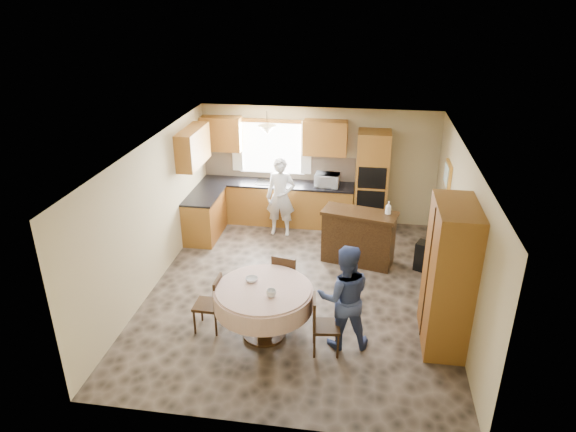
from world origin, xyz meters
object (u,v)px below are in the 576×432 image
(cupboard, at_px, (449,276))
(chair_back, at_px, (286,278))
(person_sink, at_px, (281,197))
(chair_left, at_px, (212,301))
(chair_right, at_px, (321,322))
(sideboard, at_px, (358,239))
(person_dining, at_px, (344,297))
(oven_tower, at_px, (372,182))
(dining_table, at_px, (264,298))

(cupboard, relative_size, chair_back, 2.25)
(person_sink, bearing_deg, chair_left, -97.15)
(chair_left, distance_m, chair_right, 1.67)
(sideboard, height_order, cupboard, cupboard)
(sideboard, bearing_deg, cupboard, -46.64)
(sideboard, xyz_separation_m, cupboard, (1.27, -2.18, 0.59))
(person_sink, distance_m, person_dining, 3.77)
(oven_tower, height_order, chair_right, oven_tower)
(chair_right, distance_m, person_dining, 0.47)
(dining_table, distance_m, person_dining, 1.17)
(sideboard, bearing_deg, person_sink, 161.90)
(oven_tower, bearing_deg, chair_back, -112.05)
(chair_back, bearing_deg, sideboard, -111.33)
(sideboard, bearing_deg, person_dining, -80.27)
(cupboard, bearing_deg, person_dining, -167.96)
(chair_left, distance_m, person_dining, 1.97)
(cupboard, bearing_deg, chair_left, -175.93)
(oven_tower, relative_size, person_sink, 1.29)
(oven_tower, distance_m, person_dining, 4.04)
(oven_tower, bearing_deg, dining_table, -110.65)
(cupboard, height_order, chair_right, cupboard)
(sideboard, distance_m, person_dining, 2.51)
(dining_table, xyz_separation_m, chair_back, (0.21, 0.79, -0.11))
(oven_tower, relative_size, sideboard, 1.57)
(cupboard, distance_m, dining_table, 2.63)
(chair_left, height_order, chair_back, chair_back)
(oven_tower, relative_size, cupboard, 0.99)
(dining_table, bearing_deg, cupboard, 6.18)
(oven_tower, xyz_separation_m, person_dining, (-0.35, -4.02, -0.27))
(dining_table, xyz_separation_m, chair_left, (-0.79, 0.04, -0.15))
(person_dining, bearing_deg, oven_tower, -104.47)
(dining_table, relative_size, chair_right, 1.63)
(sideboard, height_order, person_sink, person_sink)
(oven_tower, xyz_separation_m, chair_right, (-0.64, -4.22, -0.58))
(chair_right, height_order, person_dining, person_dining)
(sideboard, relative_size, chair_right, 1.53)
(chair_right, relative_size, person_dining, 0.55)
(chair_right, bearing_deg, chair_left, 73.93)
(person_sink, bearing_deg, cupboard, -46.90)
(cupboard, height_order, person_dining, cupboard)
(chair_back, bearing_deg, chair_right, 134.59)
(oven_tower, bearing_deg, cupboard, -73.93)
(cupboard, bearing_deg, person_sink, 132.38)
(person_sink, height_order, person_dining, person_sink)
(oven_tower, bearing_deg, chair_left, -120.12)
(person_dining, bearing_deg, cupboard, -177.45)
(chair_back, bearing_deg, chair_left, 48.93)
(cupboard, distance_m, chair_back, 2.48)
(chair_back, bearing_deg, person_sink, -66.91)
(chair_left, xyz_separation_m, person_dining, (1.94, -0.06, 0.30))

